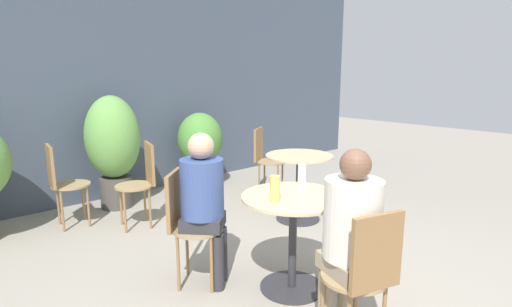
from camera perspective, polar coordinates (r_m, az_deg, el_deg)
The scene contains 14 objects.
storefront_wall at distance 5.29m, azimuth -22.35°, elevation 9.69°, with size 10.00×0.06×3.00m.
cafe_table_near at distance 2.96m, azimuth 5.31°, elevation -9.74°, with size 0.76×0.76×0.72m.
cafe_table_far at distance 4.34m, azimuth 6.14°, elevation -2.95°, with size 0.72×0.72×0.72m.
bistro_chair_0 at distance 3.06m, azimuth -9.97°, elevation -8.99°, with size 0.44×0.44×0.88m.
bistro_chair_1 at distance 2.36m, azimuth 15.31°, elevation -15.73°, with size 0.40×0.42×0.88m.
bistro_chair_2 at distance 4.55m, azimuth -26.09°, elevation -3.18°, with size 0.40×0.38×0.88m.
bistro_chair_3 at distance 4.30m, azimuth -15.94°, elevation -3.22°, with size 0.41×0.40×0.88m.
bistro_chair_4 at distance 5.22m, azimuth 1.24°, elevation -0.18°, with size 0.43×0.43×0.88m.
seated_person_0 at distance 2.97m, azimuth -7.42°, elevation -6.05°, with size 0.40×0.41×1.17m.
seated_person_1 at distance 2.39m, azimuth 13.32°, elevation -10.67°, with size 0.36×0.38×1.19m.
beer_glass_0 at distance 2.74m, azimuth 2.71°, elevation -5.06°, with size 0.07×0.07×0.18m.
beer_glass_1 at distance 3.04m, azimuth 6.57°, elevation -3.33°, with size 0.06×0.06×0.19m.
potted_plant_1 at distance 4.96m, azimuth -19.75°, elevation 1.32°, with size 0.62×0.62×1.33m.
potted_plant_2 at distance 5.57m, azimuth -7.95°, elevation 0.81°, with size 0.62×0.62×1.05m.
Camera 1 is at (-1.85, -1.60, 1.60)m, focal length 28.00 mm.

